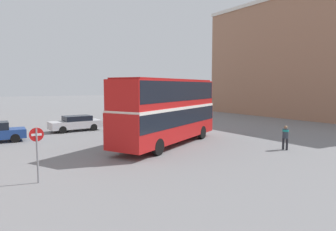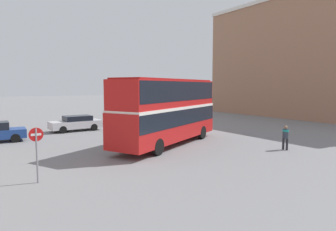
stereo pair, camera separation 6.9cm
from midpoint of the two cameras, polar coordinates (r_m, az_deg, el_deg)
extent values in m
plane|color=slate|center=(21.28, -3.37, -5.82)|extent=(240.00, 240.00, 0.00)
cube|color=#9E7056|center=(45.75, 26.86, 9.51)|extent=(11.11, 30.90, 15.62)
cube|color=red|center=(21.49, -0.09, -1.51)|extent=(10.73, 7.18, 2.21)
cube|color=red|center=(21.33, -0.09, 4.05)|extent=(10.55, 7.04, 1.95)
cube|color=black|center=(21.43, -0.09, -0.18)|extent=(10.65, 7.16, 1.09)
cube|color=black|center=(21.33, -0.09, 4.68)|extent=(10.42, 6.99, 1.33)
cube|color=silver|center=(21.38, -0.09, 1.52)|extent=(10.65, 7.15, 0.20)
cube|color=maroon|center=(21.33, -0.09, 6.81)|extent=(10.04, 6.66, 0.10)
cylinder|color=black|center=(25.16, 1.57, -2.83)|extent=(1.07, 0.75, 1.05)
cylinder|color=black|center=(24.16, 6.37, -3.21)|extent=(1.07, 0.75, 1.05)
cylinder|color=black|center=(19.64, -7.76, -5.27)|extent=(1.07, 0.75, 1.05)
cylinder|color=black|center=(18.35, -2.05, -5.99)|extent=(1.07, 0.75, 1.05)
cylinder|color=#232328|center=(21.32, 21.62, -5.11)|extent=(0.15, 0.15, 0.79)
cylinder|color=#232328|center=(21.42, 21.01, -5.05)|extent=(0.15, 0.15, 0.79)
cylinder|color=#2D333D|center=(21.25, 21.38, -3.21)|extent=(0.45, 0.45, 0.62)
cylinder|color=teal|center=(21.23, 21.40, -2.68)|extent=(0.48, 0.48, 0.14)
sphere|color=#936B4C|center=(21.20, 21.42, -2.08)|extent=(0.21, 0.21, 0.21)
cube|color=silver|center=(29.59, -17.29, -1.62)|extent=(4.77, 2.13, 0.68)
cube|color=black|center=(29.58, -16.98, -0.49)|extent=(2.52, 1.82, 0.47)
cylinder|color=black|center=(28.38, -19.50, -2.59)|extent=(0.67, 0.25, 0.66)
cylinder|color=black|center=(30.02, -20.43, -2.18)|extent=(0.67, 0.25, 0.66)
cylinder|color=black|center=(29.32, -14.05, -2.18)|extent=(0.67, 0.25, 0.66)
cylinder|color=black|center=(30.91, -15.23, -1.82)|extent=(0.67, 0.25, 0.66)
cylinder|color=black|center=(26.87, -27.37, -3.34)|extent=(0.67, 0.25, 0.66)
cylinder|color=black|center=(25.25, -27.16, -3.86)|extent=(0.67, 0.25, 0.66)
cylinder|color=gray|center=(14.27, -23.76, -7.05)|extent=(0.08, 0.08, 2.41)
cylinder|color=red|center=(14.10, -23.90, -3.35)|extent=(0.60, 0.03, 0.60)
cube|color=white|center=(14.10, -23.90, -3.35)|extent=(0.42, 0.04, 0.10)
camera|label=1|loc=(0.03, -90.09, -0.01)|focal=32.00mm
camera|label=2|loc=(0.03, 89.91, 0.01)|focal=32.00mm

